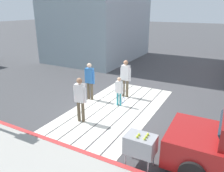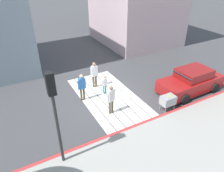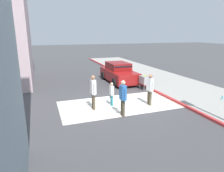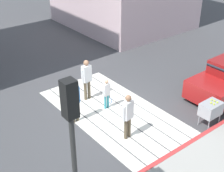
% 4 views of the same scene
% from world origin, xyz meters
% --- Properties ---
extents(ground_plane, '(120.00, 120.00, 0.00)m').
position_xyz_m(ground_plane, '(0.00, 0.00, 0.00)').
color(ground_plane, '#424244').
extents(crosswalk_stripes, '(6.40, 3.25, 0.01)m').
position_xyz_m(crosswalk_stripes, '(0.00, 0.00, 0.01)').
color(crosswalk_stripes, silver).
rests_on(crosswalk_stripes, ground).
extents(sidewalk_west, '(4.80, 40.00, 0.12)m').
position_xyz_m(sidewalk_west, '(-5.60, 0.00, 0.06)').
color(sidewalk_west, '#9E9B93').
rests_on(sidewalk_west, ground).
extents(curb_painted, '(0.16, 40.00, 0.13)m').
position_xyz_m(curb_painted, '(-3.25, 0.00, 0.07)').
color(curb_painted, '#BC3333').
rests_on(curb_painted, ground).
extents(car_parked_near_curb, '(2.03, 4.32, 1.57)m').
position_xyz_m(car_parked_near_curb, '(-2.00, -4.98, 0.73)').
color(car_parked_near_curb, maroon).
rests_on(car_parked_near_curb, ground).
extents(traffic_light_corner, '(0.39, 0.28, 4.24)m').
position_xyz_m(traffic_light_corner, '(-3.58, 3.99, 3.04)').
color(traffic_light_corner, '#2D2D2D').
rests_on(traffic_light_corner, ground).
extents(tennis_ball_cart, '(0.56, 0.80, 1.02)m').
position_xyz_m(tennis_ball_cart, '(-2.90, -2.27, 0.70)').
color(tennis_ball_cart, '#99999E').
rests_on(tennis_ball_cart, ground).
extents(pedestrian_adult_lead, '(0.24, 0.51, 1.75)m').
position_xyz_m(pedestrian_adult_lead, '(0.38, 1.54, 1.02)').
color(pedestrian_adult_lead, brown).
rests_on(pedestrian_adult_lead, ground).
extents(pedestrian_adult_trailing, '(0.27, 0.50, 1.74)m').
position_xyz_m(pedestrian_adult_trailing, '(-1.59, 0.63, 1.01)').
color(pedestrian_adult_trailing, brown).
rests_on(pedestrian_adult_trailing, ground).
extents(pedestrian_adult_side, '(0.24, 0.53, 1.81)m').
position_xyz_m(pedestrian_adult_side, '(1.47, 0.23, 1.05)').
color(pedestrian_adult_side, brown).
rests_on(pedestrian_adult_side, ground).
extents(pedestrian_child_with_racket, '(0.28, 0.40, 1.30)m').
position_xyz_m(pedestrian_child_with_racket, '(0.40, 0.02, 0.73)').
color(pedestrian_child_with_racket, teal).
rests_on(pedestrian_child_with_racket, ground).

